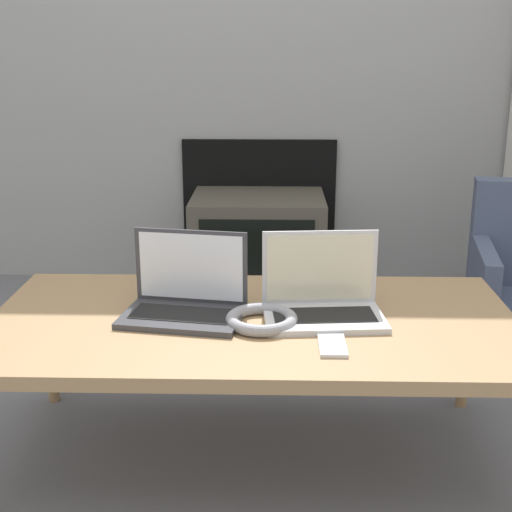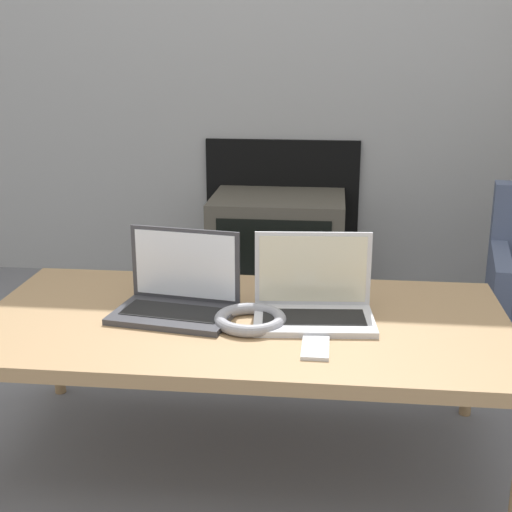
{
  "view_description": "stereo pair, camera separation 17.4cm",
  "coord_description": "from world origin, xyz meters",
  "views": [
    {
      "loc": [
        0.05,
        -1.5,
        1.12
      ],
      "look_at": [
        0.0,
        0.56,
        0.5
      ],
      "focal_mm": 50.0,
      "sensor_mm": 36.0,
      "label": 1
    },
    {
      "loc": [
        0.23,
        -1.48,
        1.12
      ],
      "look_at": [
        0.0,
        0.56,
        0.5
      ],
      "focal_mm": 50.0,
      "sensor_mm": 36.0,
      "label": 2
    }
  ],
  "objects": [
    {
      "name": "wall_back",
      "position": [
        -0.0,
        1.89,
        1.29
      ],
      "size": [
        7.0,
        0.08,
        2.6
      ],
      "color": "#999999",
      "rests_on": "ground_plane"
    },
    {
      "name": "table",
      "position": [
        0.0,
        0.26,
        0.39
      ],
      "size": [
        1.4,
        0.72,
        0.42
      ],
      "color": "#9E7A51",
      "rests_on": "ground_plane"
    },
    {
      "name": "laptop_left",
      "position": [
        -0.18,
        0.28,
        0.47
      ],
      "size": [
        0.34,
        0.25,
        0.22
      ],
      "rotation": [
        0.0,
        0.0,
        -0.16
      ],
      "color": "#38383D",
      "rests_on": "table"
    },
    {
      "name": "laptop_right",
      "position": [
        0.18,
        0.28,
        0.47
      ],
      "size": [
        0.33,
        0.23,
        0.22
      ],
      "rotation": [
        0.0,
        0.0,
        0.08
      ],
      "color": "silver",
      "rests_on": "table"
    },
    {
      "name": "headphones",
      "position": [
        0.02,
        0.21,
        0.44
      ],
      "size": [
        0.19,
        0.19,
        0.03
      ],
      "color": "gray",
      "rests_on": "table"
    },
    {
      "name": "phone",
      "position": [
        0.2,
        0.07,
        0.43
      ],
      "size": [
        0.07,
        0.13,
        0.01
      ],
      "color": "silver",
      "rests_on": "table"
    },
    {
      "name": "tv",
      "position": [
        -0.02,
        1.61,
        0.23
      ],
      "size": [
        0.59,
        0.47,
        0.46
      ],
      "color": "#4C473D",
      "rests_on": "ground_plane"
    }
  ]
}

